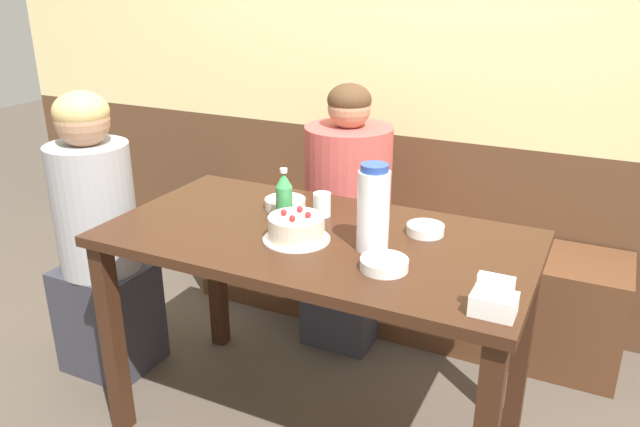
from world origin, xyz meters
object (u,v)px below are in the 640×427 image
Objects in this scene: soju_bottle at (284,197)px; bowl_soup_white at (384,264)px; bowl_rice_small at (425,229)px; napkin_holder at (494,300)px; birthday_cake at (296,228)px; person_teal_shirt at (347,221)px; glass_water_tall at (322,205)px; person_pale_blue_shirt at (100,245)px; bench_seat at (396,276)px; water_pitcher at (373,209)px; bowl_side_dish at (285,203)px.

soju_bottle reaches higher than bowl_soup_white.
napkin_holder is at bearing -54.14° from bowl_rice_small.
birthday_cake is 0.75m from person_teal_shirt.
person_pale_blue_shirt is at bearing -169.06° from glass_water_tall.
napkin_holder is at bearing -19.36° from bowl_soup_white.
bench_seat is 1.01m from soju_bottle.
glass_water_tall is (-0.02, 0.22, 0.00)m from birthday_cake.
water_pitcher is 2.46× the size of napkin_holder.
bench_seat is 10.24× the size of soju_bottle.
person_teal_shirt is at bearing 91.95° from soju_bottle.
bench_seat is 1.70× the size of person_teal_shirt.
water_pitcher reaches higher than soju_bottle.
water_pitcher is at bearing -35.51° from glass_water_tall.
napkin_holder reaches higher than birthday_cake.
soju_bottle is (-0.14, -0.79, 0.62)m from bench_seat.
bowl_side_dish is at bearing 176.63° from glass_water_tall.
person_teal_shirt reaches higher than birthday_cake.
water_pitcher is at bearing -120.56° from bowl_rice_small.
bowl_rice_small reaches higher than bench_seat.
person_pale_blue_shirt is (-0.95, -0.85, 0.31)m from bench_seat.
napkin_holder is at bearing -21.90° from soju_bottle.
napkin_holder is (0.61, -1.09, 0.57)m from bench_seat.
person_pale_blue_shirt is (-0.89, -0.17, -0.26)m from glass_water_tall.
bowl_side_dish is 0.13× the size of person_pale_blue_shirt.
bench_seat is 1.31m from person_pale_blue_shirt.
bench_seat is at bearing 72.94° from bowl_side_dish.
bench_seat is 14.06× the size of bowl_soup_white.
bench_seat is 17.66× the size of napkin_holder.
bowl_soup_white is at bearing -54.18° from water_pitcher.
birthday_cake is at bearing 10.25° from person_teal_shirt.
bench_seat is 16.11× the size of bowl_rice_small.
bowl_side_dish reaches higher than bowl_rice_small.
water_pitcher is at bearing 29.15° from person_teal_shirt.
bench_seat is 1.11m from water_pitcher.
napkin_holder is at bearing -31.68° from glass_water_tall.
birthday_cake reaches higher than bench_seat.
napkin_holder is at bearing -29.09° from water_pitcher.
water_pitcher is 0.47m from bowl_side_dish.
person_pale_blue_shirt reaches higher than bench_seat.
person_pale_blue_shirt reaches higher than bowl_side_dish.
person_pale_blue_shirt is (-0.91, 0.05, -0.26)m from birthday_cake.
person_teal_shirt is at bearing 84.69° from bowl_side_dish.
glass_water_tall is at bearing -3.37° from bowl_side_dish.
bench_seat is 9.10× the size of birthday_cake.
bowl_side_dish is 1.75× the size of glass_water_tall.
bowl_soup_white is at bearing -13.09° from birthday_cake.
birthday_cake is 1.13× the size of soju_bottle.
person_teal_shirt reaches higher than bench_seat.
person_pale_blue_shirt is (-0.81, -0.06, -0.31)m from soju_bottle.
bench_seat is at bearing 87.62° from birthday_cake.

